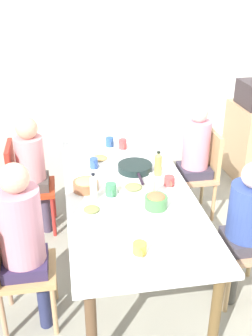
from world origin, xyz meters
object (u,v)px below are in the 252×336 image
at_px(bottle_2, 151,188).
at_px(plate_2, 92,211).
at_px(cup_1, 94,163).
at_px(bowl_0, 156,201).
at_px(bowl_1, 86,185).
at_px(bottle_0, 158,164).
at_px(dining_table, 126,191).
at_px(plate_0, 100,159).
at_px(person_0, 247,220).
at_px(cup_0, 110,142).
at_px(chair_3, 24,183).
at_px(bottle_1, 94,187).
at_px(person_1, 23,234).
at_px(side_cabinet, 251,142).
at_px(plate_1, 133,188).
at_px(person_2, 194,153).
at_px(cup_5, 123,144).
at_px(person_3, 32,165).
at_px(cup_2, 111,190).
at_px(cup_3, 140,248).
at_px(cup_4, 169,181).
at_px(chair_1, 14,264).
at_px(serving_pan, 135,168).

bearing_deg(bottle_2, plate_2, -77.51).
bearing_deg(cup_1, bowl_0, 27.60).
relative_size(bowl_1, bottle_0, 0.94).
xyz_separation_m(dining_table, bottle_2, (0.28, 0.14, 0.17)).
bearing_deg(plate_0, cup_1, -24.20).
distance_m(dining_table, person_0, 0.98).
relative_size(dining_table, bowl_0, 14.31).
bearing_deg(bowl_0, cup_0, -171.29).
xyz_separation_m(chair_3, bottle_1, (0.79, 0.59, 0.32)).
height_order(person_1, chair_3, person_1).
relative_size(bottle_1, side_cabinet, 0.24).
height_order(plate_1, bottle_2, bottle_2).
xyz_separation_m(person_0, plate_1, (-0.50, -0.74, 0.06)).
distance_m(person_2, cup_5, 0.71).
height_order(person_1, person_3, person_1).
bearing_deg(person_2, person_0, 0.07).
bearing_deg(bowl_0, plate_2, -91.60).
xyz_separation_m(plate_0, cup_2, (0.65, 0.02, 0.04)).
height_order(plate_0, cup_3, cup_3).
relative_size(plate_1, cup_2, 2.05).
distance_m(plate_0, cup_1, 0.16).
bearing_deg(cup_2, cup_4, 99.89).
xyz_separation_m(person_2, cup_1, (0.24, -1.01, 0.08)).
distance_m(dining_table, bowl_1, 0.35).
xyz_separation_m(bowl_0, bottle_0, (-0.51, 0.14, 0.05)).
relative_size(chair_1, person_3, 0.78).
bearing_deg(person_1, bottle_1, 128.57).
height_order(chair_1, cup_3, chair_1).
bearing_deg(chair_3, cup_2, 44.27).
bearing_deg(side_cabinet, bowl_0, -42.97).
bearing_deg(cup_5, bowl_1, -28.72).
xyz_separation_m(person_1, cup_0, (-1.41, 0.76, 0.03)).
distance_m(chair_3, cup_0, 0.92).
relative_size(cup_4, bottle_0, 0.55).
height_order(bowl_1, cup_4, bowl_1).
height_order(chair_1, cup_0, chair_1).
xyz_separation_m(plate_0, bowl_1, (0.53, -0.17, 0.03)).
xyz_separation_m(plate_1, cup_4, (-0.03, 0.30, 0.02)).
bearing_deg(serving_pan, bottle_1, -43.06).
height_order(person_1, bottle_2, person_1).
distance_m(dining_table, cup_1, 0.43).
distance_m(person_0, cup_1, 1.39).
distance_m(plate_2, serving_pan, 0.75).
bearing_deg(plate_2, person_2, 131.51).
bearing_deg(cup_3, chair_3, -151.42).
bearing_deg(bottle_0, cup_5, -161.46).
bearing_deg(chair_3, cup_5, 98.37).
bearing_deg(cup_4, chair_1, -66.76).
relative_size(bowl_1, serving_pan, 0.43).
relative_size(dining_table, person_0, 2.08).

